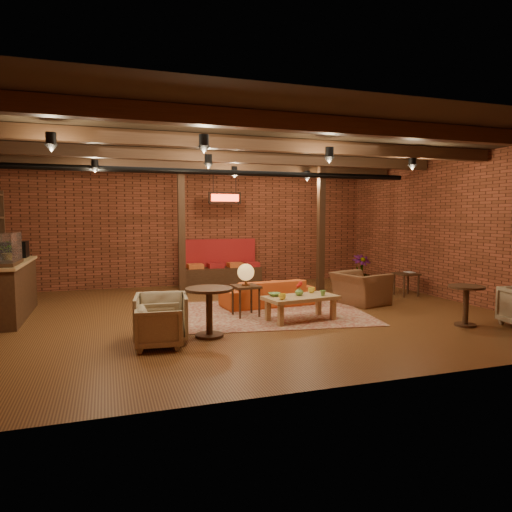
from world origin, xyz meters
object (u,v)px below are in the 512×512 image
object	(u,v)px
coffee_table	(300,299)
round_table_right	(466,299)
plant_tall	(362,238)
side_table_lamp	(246,276)
sofa	(267,293)
armchair_b	(161,315)
armchair_a	(159,325)
side_table_book	(406,275)
round_table_left	(209,304)
armchair_right	(360,283)

from	to	relation	value
coffee_table	round_table_right	xyz separation A→B (m)	(2.54, -1.25, 0.06)
round_table_right	plant_tall	size ratio (longest dim) A/B	0.27
side_table_lamp	round_table_right	xyz separation A→B (m)	(3.36, -1.91, -0.29)
side_table_lamp	sofa	bearing A→B (deg)	48.80
sofa	armchair_b	bearing A→B (deg)	35.23
armchair_a	side_table_book	bearing A→B (deg)	-63.05
armchair_a	round_table_right	world-z (taller)	round_table_right
side_table_lamp	plant_tall	world-z (taller)	plant_tall
side_table_book	sofa	bearing A→B (deg)	-177.94
armchair_a	side_table_lamp	bearing A→B (deg)	-44.45
coffee_table	armchair_b	xyz separation A→B (m)	(-2.52, -0.60, -0.00)
round_table_left	armchair_right	size ratio (longest dim) A/B	0.74
armchair_a	plant_tall	distance (m)	6.92
sofa	round_table_right	world-z (taller)	round_table_right
sofa	plant_tall	world-z (taller)	plant_tall
coffee_table	armchair_right	bearing A→B (deg)	28.91
round_table_right	armchair_right	bearing A→B (deg)	106.67
round_table_left	plant_tall	size ratio (longest dim) A/B	0.30
armchair_right	round_table_right	world-z (taller)	armchair_right
armchair_b	side_table_book	distance (m)	6.36
armchair_a	plant_tall	bearing A→B (deg)	-51.11
round_table_left	side_table_book	size ratio (longest dim) A/B	1.36
plant_tall	side_table_lamp	bearing A→B (deg)	-149.02
side_table_lamp	plant_tall	bearing A→B (deg)	30.98
sofa	coffee_table	xyz separation A→B (m)	(0.09, -1.48, 0.12)
armchair_b	round_table_left	bearing A→B (deg)	10.26
side_table_lamp	armchair_a	distance (m)	2.40
side_table_lamp	armchair_b	distance (m)	2.15
coffee_table	round_table_left	distance (m)	1.87
sofa	side_table_book	xyz separation A→B (m)	(3.54, 0.13, 0.22)
armchair_right	plant_tall	size ratio (longest dim) A/B	0.40
armchair_right	round_table_right	distance (m)	2.38
coffee_table	plant_tall	world-z (taller)	plant_tall
sofa	armchair_a	size ratio (longest dim) A/B	2.88
armchair_a	side_table_book	world-z (taller)	armchair_a
side_table_book	round_table_right	distance (m)	3.00
coffee_table	plant_tall	xyz separation A→B (m)	(3.05, 2.97, 0.90)
coffee_table	round_table_left	bearing A→B (deg)	-162.50
round_table_left	plant_tall	xyz separation A→B (m)	(4.84, 3.54, 0.78)
plant_tall	round_table_left	bearing A→B (deg)	-143.82
armchair_b	side_table_book	bearing A→B (deg)	27.82
armchair_b	plant_tall	bearing A→B (deg)	40.22
armchair_right	round_table_right	size ratio (longest dim) A/B	1.50
side_table_lamp	side_table_book	world-z (taller)	side_table_lamp
coffee_table	armchair_right	distance (m)	2.12
round_table_left	armchair_right	bearing A→B (deg)	23.57
armchair_a	armchair_b	world-z (taller)	armchair_b
coffee_table	round_table_left	size ratio (longest dim) A/B	1.81
armchair_b	armchair_right	size ratio (longest dim) A/B	0.76
side_table_lamp	round_table_right	size ratio (longest dim) A/B	1.43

